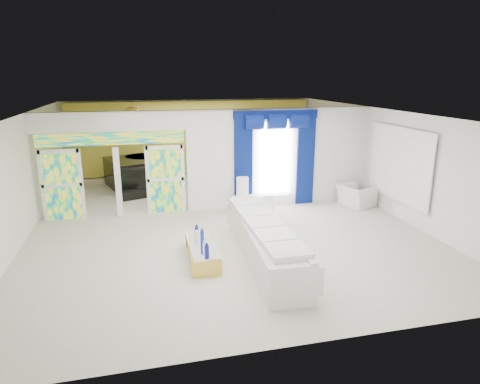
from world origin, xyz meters
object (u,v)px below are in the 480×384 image
object	(u,v)px
grand_piano	(133,173)
armchair	(356,196)
console_table	(252,202)
white_sofa	(265,243)
coffee_table	(202,252)

from	to	relation	value
grand_piano	armchair	bearing A→B (deg)	-49.05
console_table	grand_piano	xyz separation A→B (m)	(-3.55, 3.57, 0.30)
white_sofa	grand_piano	bearing A→B (deg)	114.86
armchair	grand_piano	xyz separation A→B (m)	(-6.81, 4.00, 0.19)
coffee_table	grand_piano	distance (m)	7.04
white_sofa	grand_piano	size ratio (longest dim) A/B	2.05
armchair	grand_piano	size ratio (longest dim) A/B	0.50
white_sofa	coffee_table	bearing A→B (deg)	170.47
white_sofa	coffee_table	size ratio (longest dim) A/B	2.43
white_sofa	grand_piano	world-z (taller)	grand_piano
armchair	grand_piano	bearing A→B (deg)	42.08
coffee_table	grand_piano	xyz separation A→B (m)	(-1.52, 6.86, 0.32)
white_sofa	armchair	distance (m)	5.05
grand_piano	coffee_table	bearing A→B (deg)	-96.09
white_sofa	console_table	distance (m)	3.66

